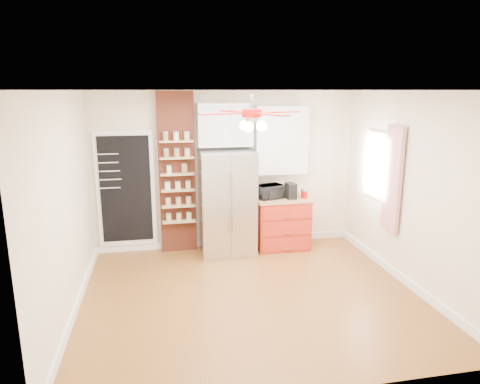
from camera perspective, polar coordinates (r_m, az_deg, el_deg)
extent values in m
plane|color=brown|center=(5.96, 1.43, -13.54)|extent=(4.50, 4.50, 0.00)
plane|color=white|center=(5.31, 1.60, 13.40)|extent=(4.50, 4.50, 0.00)
cube|color=beige|center=(7.40, -1.84, 2.88)|extent=(4.50, 0.02, 2.70)
cube|color=beige|center=(3.65, 8.37, -8.44)|extent=(4.50, 0.02, 2.70)
cube|color=beige|center=(5.47, -22.19, -1.89)|extent=(0.02, 4.00, 2.70)
cube|color=beige|center=(6.35, 21.75, 0.16)|extent=(0.02, 4.00, 2.70)
cube|color=white|center=(7.35, -14.98, 0.37)|extent=(0.95, 0.04, 1.95)
cube|color=black|center=(7.33, -14.99, 0.32)|extent=(0.82, 0.02, 1.78)
cube|color=brown|center=(7.24, -8.40, 2.51)|extent=(0.60, 0.16, 2.70)
cube|color=silver|center=(7.14, -1.73, -1.41)|extent=(0.90, 0.70, 1.75)
cube|color=white|center=(7.12, -2.06, 8.96)|extent=(0.90, 0.35, 0.70)
cube|color=#AF2717|center=(7.52, 5.56, -4.23)|extent=(0.90, 0.60, 0.86)
cube|color=tan|center=(7.40, 5.64, -0.91)|extent=(0.94, 0.64, 0.04)
cube|color=white|center=(7.38, 5.44, 6.92)|extent=(0.90, 0.30, 1.15)
cube|color=white|center=(7.06, 17.87, 3.37)|extent=(0.04, 0.75, 1.05)
cube|color=red|center=(6.58, 19.69, 1.66)|extent=(0.06, 0.40, 1.55)
cylinder|color=silver|center=(5.32, 1.59, 11.79)|extent=(0.05, 0.05, 0.20)
cylinder|color=#960C09|center=(5.32, 1.58, 10.49)|extent=(0.24, 0.24, 0.10)
sphere|color=white|center=(5.33, 1.57, 8.78)|extent=(0.13, 0.13, 0.13)
imported|color=black|center=(7.31, 3.97, 0.06)|extent=(0.50, 0.40, 0.24)
cube|color=black|center=(7.32, 6.79, 0.15)|extent=(0.17, 0.22, 0.27)
cylinder|color=#A9090B|center=(7.39, 8.65, -0.35)|extent=(0.10, 0.10, 0.13)
cylinder|color=red|center=(7.46, 8.46, -0.17)|extent=(0.10, 0.10, 0.14)
cylinder|color=beige|center=(7.06, -9.46, 2.93)|extent=(0.09, 0.09, 0.13)
cylinder|color=olive|center=(7.10, -7.43, 3.10)|extent=(0.12, 0.12, 0.14)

